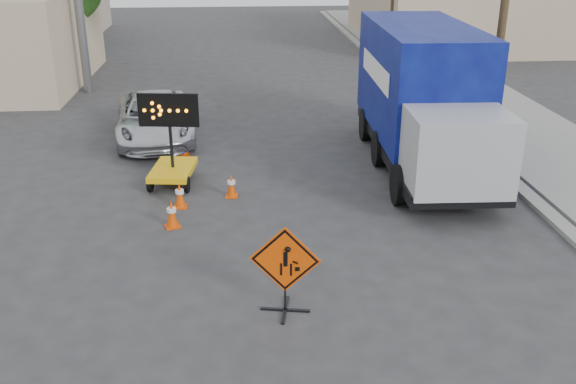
{
  "coord_description": "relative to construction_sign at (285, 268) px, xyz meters",
  "views": [
    {
      "loc": [
        -0.3,
        -9.59,
        6.45
      ],
      "look_at": [
        0.71,
        2.25,
        1.56
      ],
      "focal_mm": 40.0,
      "sensor_mm": 36.0,
      "label": 1
    }
  ],
  "objects": [
    {
      "name": "pickup_truck",
      "position": [
        -3.44,
        10.71,
        -0.17
      ],
      "size": [
        3.05,
        5.48,
        1.45
      ],
      "primitive_type": "imported",
      "rotation": [
        0.0,
        0.0,
        0.13
      ],
      "color": "silver",
      "rests_on": "ground"
    },
    {
      "name": "cone_c",
      "position": [
        -0.95,
        5.49,
        -0.58
      ],
      "size": [
        0.35,
        0.35,
        0.63
      ],
      "rotation": [
        0.0,
        0.0,
        -0.1
      ],
      "color": "#D84204",
      "rests_on": "ground"
    },
    {
      "name": "construction_sign",
      "position": [
        0.0,
        0.0,
        0.0
      ],
      "size": [
        1.26,
        0.9,
        1.69
      ],
      "rotation": [
        0.0,
        0.0,
        -0.18
      ],
      "color": "black",
      "rests_on": "ground"
    },
    {
      "name": "cone_b",
      "position": [
        -2.23,
        4.91,
        -0.56
      ],
      "size": [
        0.34,
        0.34,
        0.66
      ],
      "rotation": [
        0.0,
        0.0,
        -0.01
      ],
      "color": "#D84204",
      "rests_on": "ground"
    },
    {
      "name": "building_right_far",
      "position": [
        12.5,
        29.64,
        1.41
      ],
      "size": [
        10.0,
        14.0,
        4.6
      ],
      "primitive_type": "cube",
      "color": "tan",
      "rests_on": "ground"
    },
    {
      "name": "box_truck",
      "position": [
        4.54,
        7.47,
        0.9
      ],
      "size": [
        2.92,
        8.42,
        3.96
      ],
      "rotation": [
        0.0,
        0.0,
        -0.04
      ],
      "color": "black",
      "rests_on": "ground"
    },
    {
      "name": "arrow_board",
      "position": [
        -2.52,
        6.56,
        -0.32
      ],
      "size": [
        1.59,
        1.89,
        2.52
      ],
      "rotation": [
        0.0,
        0.0,
        -0.13
      ],
      "color": "#E6AF0C",
      "rests_on": "ground"
    },
    {
      "name": "cone_a",
      "position": [
        -2.34,
        3.78,
        -0.56
      ],
      "size": [
        0.43,
        0.43,
        0.67
      ],
      "rotation": [
        0.0,
        0.0,
        0.33
      ],
      "color": "#D84204",
      "rests_on": "ground"
    },
    {
      "name": "cone_d",
      "position": [
        -2.43,
        8.96,
        -0.5
      ],
      "size": [
        0.44,
        0.44,
        0.78
      ],
      "rotation": [
        0.0,
        0.0,
        0.14
      ],
      "color": "#D84204",
      "rests_on": "ground"
    },
    {
      "name": "curb_right",
      "position": [
        6.7,
        14.64,
        -0.83
      ],
      "size": [
        0.4,
        60.0,
        0.12
      ],
      "primitive_type": "cube",
      "color": "gray",
      "rests_on": "ground"
    },
    {
      "name": "ground",
      "position": [
        -0.5,
        -0.36,
        -0.89
      ],
      "size": [
        100.0,
        100.0,
        0.0
      ],
      "primitive_type": "plane",
      "color": "#2D2D30",
      "rests_on": "ground"
    },
    {
      "name": "sidewalk_right",
      "position": [
        9.0,
        14.64,
        -0.82
      ],
      "size": [
        4.0,
        60.0,
        0.15
      ],
      "primitive_type": "cube",
      "color": "gray",
      "rests_on": "ground"
    }
  ]
}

